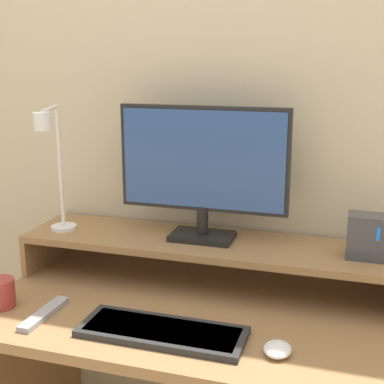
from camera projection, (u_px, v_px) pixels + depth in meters
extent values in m
cube|color=beige|center=(225.00, 103.00, 1.72)|extent=(6.00, 0.05, 2.50)
cube|color=olive|center=(192.00, 313.00, 1.53)|extent=(1.18, 0.65, 0.03)
cube|color=olive|center=(47.00, 246.00, 1.85)|extent=(0.02, 0.28, 0.12)
cube|color=olive|center=(210.00, 244.00, 1.66)|extent=(1.18, 0.28, 0.02)
cube|color=black|center=(202.00, 236.00, 1.67)|extent=(0.19, 0.12, 0.02)
cylinder|color=black|center=(202.00, 220.00, 1.66)|extent=(0.04, 0.04, 0.09)
cube|color=black|center=(203.00, 159.00, 1.62)|extent=(0.53, 0.02, 0.32)
cube|color=#2D4C8C|center=(202.00, 160.00, 1.61)|extent=(0.50, 0.01, 0.30)
cylinder|color=silver|center=(64.00, 227.00, 1.77)|extent=(0.08, 0.08, 0.01)
cylinder|color=silver|center=(60.00, 167.00, 1.72)|extent=(0.01, 0.01, 0.39)
cylinder|color=silver|center=(50.00, 109.00, 1.58)|extent=(0.07, 0.19, 0.01)
cylinder|color=silver|center=(42.00, 121.00, 1.49)|extent=(0.05, 0.05, 0.05)
cube|color=#3D3D42|center=(366.00, 236.00, 1.50)|extent=(0.11, 0.08, 0.13)
cube|color=#1972F2|center=(378.00, 234.00, 1.45)|extent=(0.01, 0.00, 0.04)
cube|color=#282828|center=(162.00, 332.00, 1.37)|extent=(0.43, 0.16, 0.02)
cube|color=black|center=(162.00, 330.00, 1.37)|extent=(0.40, 0.13, 0.01)
ellipsoid|color=white|center=(278.00, 349.00, 1.28)|extent=(0.07, 0.08, 0.03)
cube|color=#99999E|center=(44.00, 314.00, 1.47)|extent=(0.04, 0.20, 0.02)
cylinder|color=#9E332D|center=(0.00, 293.00, 1.52)|extent=(0.08, 0.08, 0.08)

